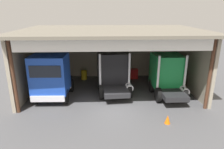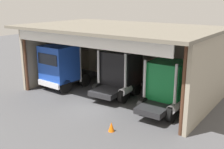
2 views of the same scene
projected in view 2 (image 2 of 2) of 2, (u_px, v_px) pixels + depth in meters
The scene contains 8 objects.
ground_plane at pixel (88, 109), 18.69m from camera, with size 80.00×80.00×0.00m, color #4C4C4F.
workshop_shed at pixel (126, 46), 21.43m from camera, with size 14.30×9.32×5.34m.
truck_blue_center_right_bay at pixel (61, 66), 22.54m from camera, with size 2.76×4.82×3.65m.
truck_black_center_left_bay at pixel (119, 72), 20.94m from camera, with size 2.94×4.47×3.59m.
truck_green_center_bay at pixel (167, 86), 17.80m from camera, with size 2.52×4.26×3.58m.
oil_drum at pixel (115, 74), 25.52m from camera, with size 0.58×0.58×0.94m, color gold.
tool_cart at pixel (165, 83), 22.75m from camera, with size 0.90×0.60×1.00m, color red.
traffic_cone at pixel (111, 127), 15.40m from camera, with size 0.36×0.36×0.56m, color orange.
Camera 2 is at (11.53, -13.14, 7.20)m, focal length 43.80 mm.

